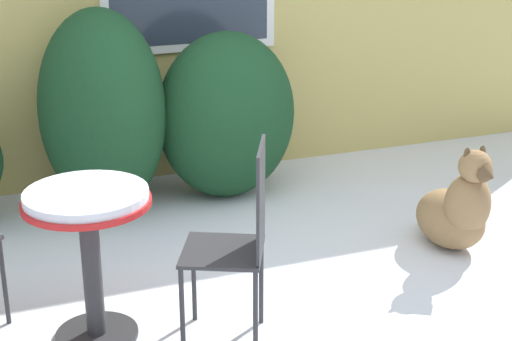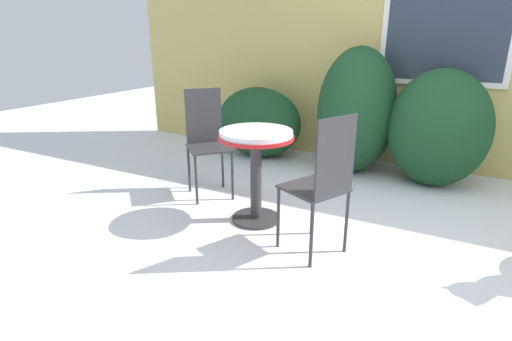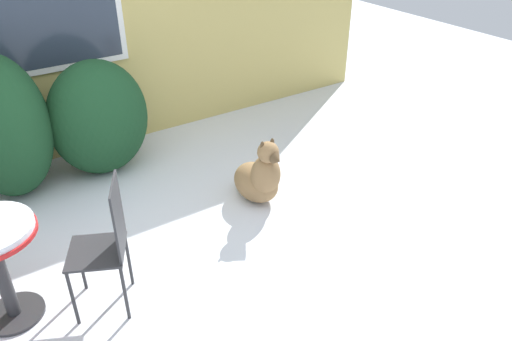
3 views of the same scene
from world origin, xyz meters
The scene contains 6 objects.
ground_plane centered at (0.00, 0.00, 0.00)m, with size 16.00×16.00×0.00m, color white.
house_wall centered at (0.01, 2.20, 1.44)m, with size 8.00×0.10×2.82m.
shrub_middle centered at (-0.69, 1.71, 0.69)m, with size 0.85×0.99×1.38m.
shrub_right centered at (0.16, 1.62, 0.59)m, with size 0.99×0.70×1.19m.
patio_chair_far_side centered at (-0.41, -0.25, 0.55)m, with size 0.51×0.51×1.01m.
dog centered at (1.18, 0.26, 0.25)m, with size 0.38×0.71×0.70m.
Camera 3 is at (-1.02, -3.00, 2.70)m, focal length 35.00 mm.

